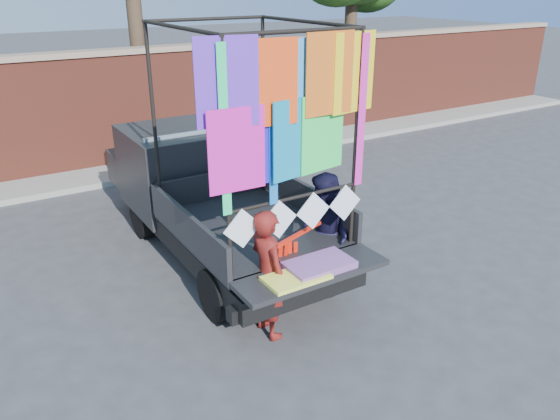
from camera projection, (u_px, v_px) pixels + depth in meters
ground at (281, 306)px, 7.22m from camera, size 90.00×90.00×0.00m
brick_wall at (117, 108)px, 12.18m from camera, size 30.00×0.45×2.61m
curb at (132, 171)px, 12.13m from camera, size 30.00×1.20×0.12m
pickup_truck at (202, 189)px, 8.75m from camera, size 2.23×5.59×3.52m
woman at (268, 274)px, 6.37m from camera, size 0.41×0.61×1.62m
man at (325, 235)px, 7.25m from camera, size 0.69×0.86×1.69m
streamer_bundle at (292, 250)px, 6.72m from camera, size 0.87×0.35×0.63m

